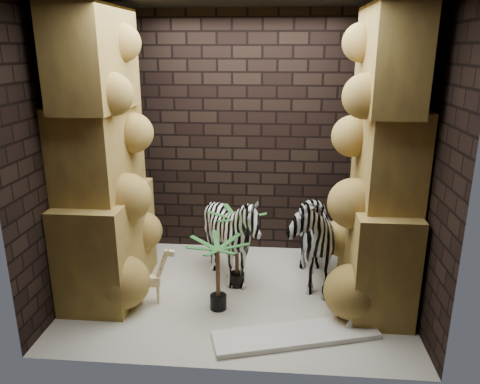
# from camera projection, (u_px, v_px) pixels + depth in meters

# --- Properties ---
(floor) EXTENTS (3.50, 3.50, 0.00)m
(floor) POSITION_uv_depth(u_px,v_px,m) (238.00, 293.00, 5.04)
(floor) COLOR beige
(floor) RESTS_ON ground
(wall_back) EXTENTS (3.50, 0.00, 3.50)m
(wall_back) POSITION_uv_depth(u_px,v_px,m) (247.00, 136.00, 5.78)
(wall_back) COLOR black
(wall_back) RESTS_ON ground
(wall_front) EXTENTS (3.50, 0.00, 3.50)m
(wall_front) POSITION_uv_depth(u_px,v_px,m) (222.00, 198.00, 3.40)
(wall_front) COLOR black
(wall_front) RESTS_ON ground
(wall_left) EXTENTS (0.00, 3.00, 3.00)m
(wall_left) POSITION_uv_depth(u_px,v_px,m) (67.00, 155.00, 4.74)
(wall_left) COLOR black
(wall_left) RESTS_ON ground
(wall_right) EXTENTS (0.00, 3.00, 3.00)m
(wall_right) POSITION_uv_depth(u_px,v_px,m) (419.00, 163.00, 4.45)
(wall_right) COLOR black
(wall_right) RESTS_ON ground
(rock_pillar_left) EXTENTS (0.68, 1.30, 3.00)m
(rock_pillar_left) POSITION_uv_depth(u_px,v_px,m) (100.00, 156.00, 4.71)
(rock_pillar_left) COLOR #B59B3F
(rock_pillar_left) RESTS_ON floor
(rock_pillar_right) EXTENTS (0.58, 1.25, 3.00)m
(rock_pillar_right) POSITION_uv_depth(u_px,v_px,m) (384.00, 162.00, 4.47)
(rock_pillar_right) COLOR #B59B3F
(rock_pillar_right) RESTS_ON floor
(zebra_right) EXTENTS (0.76, 1.22, 1.36)m
(zebra_right) POSITION_uv_depth(u_px,v_px,m) (305.00, 226.00, 5.11)
(zebra_right) COLOR white
(zebra_right) RESTS_ON floor
(zebra_left) EXTENTS (1.10, 1.27, 1.01)m
(zebra_left) POSITION_uv_depth(u_px,v_px,m) (232.00, 241.00, 5.13)
(zebra_left) COLOR white
(zebra_left) RESTS_ON floor
(giraffe_toy) EXTENTS (0.34, 0.17, 0.64)m
(giraffe_toy) POSITION_uv_depth(u_px,v_px,m) (149.00, 275.00, 4.76)
(giraffe_toy) COLOR #FFE7A6
(giraffe_toy) RESTS_ON floor
(palm_front) EXTENTS (0.36, 0.36, 0.90)m
(palm_front) POSITION_uv_depth(u_px,v_px,m) (237.00, 249.00, 5.08)
(palm_front) COLOR #1D5919
(palm_front) RESTS_ON floor
(palm_back) EXTENTS (0.36, 0.36, 0.76)m
(palm_back) POSITION_uv_depth(u_px,v_px,m) (218.00, 275.00, 4.64)
(palm_back) COLOR #1D5919
(palm_back) RESTS_ON floor
(surfboard) EXTENTS (1.57, 0.79, 0.05)m
(surfboard) POSITION_uv_depth(u_px,v_px,m) (296.00, 335.00, 4.27)
(surfboard) COLOR white
(surfboard) RESTS_ON floor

